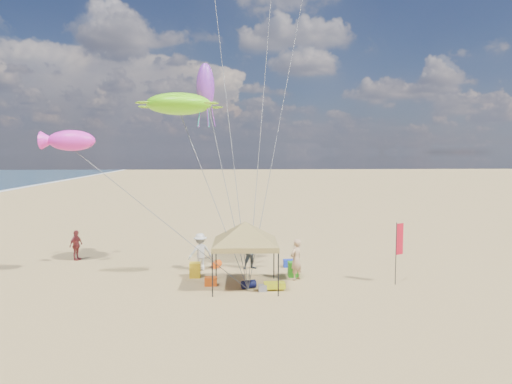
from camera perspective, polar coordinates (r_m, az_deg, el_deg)
ground at (r=19.77m, az=0.60°, el=-12.39°), size 280.00×280.00×0.00m
canopy_tent at (r=20.13m, az=-1.34°, el=-3.94°), size 5.42×5.42×3.34m
feather_flag at (r=21.67m, az=17.07°, el=-5.95°), size 0.39×0.20×2.79m
cooler_red at (r=21.00m, az=-5.56°, el=-10.83°), size 0.54×0.38×0.38m
cooler_blue at (r=24.21m, az=4.02°, el=-8.69°), size 0.54×0.38×0.38m
bag_navy at (r=20.50m, az=-0.90°, el=-11.23°), size 0.69×0.54×0.36m
bag_orange at (r=24.08m, az=-4.84°, el=-8.80°), size 0.54×0.69×0.36m
chair_green at (r=22.39m, az=4.61°, el=-9.40°), size 0.50×0.50×0.70m
chair_yellow at (r=22.37m, az=-7.48°, el=-9.44°), size 0.50×0.50×0.70m
crate_grey at (r=20.11m, az=0.81°, el=-11.67°), size 0.34×0.30×0.28m
beach_cart at (r=20.31m, az=2.28°, el=-11.33°), size 0.90×0.50×0.24m
person_near_a at (r=21.69m, az=4.92°, el=-8.23°), size 0.82×0.81×1.91m
person_near_b at (r=23.59m, az=-0.54°, el=-7.32°), size 1.01×0.88×1.76m
person_near_c at (r=23.47m, az=-6.84°, el=-7.29°), size 1.38×1.10×1.86m
person_far_a at (r=27.33m, az=-21.16°, el=-6.09°), size 0.73×1.05×1.65m
turtle_kite at (r=22.79m, az=-9.41°, el=10.59°), size 3.66×3.23×1.04m
fish_kite at (r=22.03m, az=-21.64°, el=5.88°), size 2.27×1.67×0.91m
squid_kite at (r=22.84m, az=-6.21°, el=12.68°), size 0.92×0.92×2.23m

